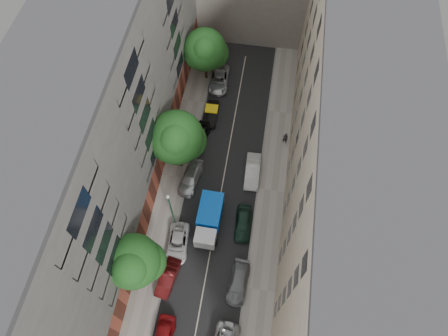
% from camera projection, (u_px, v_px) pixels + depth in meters
% --- Properties ---
extents(ground, '(120.00, 120.00, 0.00)m').
position_uv_depth(ground, '(223.00, 184.00, 45.06)').
color(ground, '#4C4C49').
rests_on(ground, ground).
extents(road_surface, '(8.00, 44.00, 0.02)m').
position_uv_depth(road_surface, '(223.00, 184.00, 45.05)').
color(road_surface, black).
rests_on(road_surface, ground).
extents(sidewalk_left, '(3.00, 44.00, 0.15)m').
position_uv_depth(sidewalk_left, '(175.00, 177.00, 45.42)').
color(sidewalk_left, gray).
rests_on(sidewalk_left, ground).
extents(sidewalk_right, '(3.00, 44.00, 0.15)m').
position_uv_depth(sidewalk_right, '(271.00, 191.00, 44.57)').
color(sidewalk_right, gray).
rests_on(sidewalk_right, ground).
extents(building_left, '(8.00, 44.00, 20.00)m').
position_uv_depth(building_left, '(106.00, 119.00, 37.17)').
color(building_left, '#4F4C4A').
rests_on(building_left, ground).
extents(building_right, '(8.00, 44.00, 20.00)m').
position_uv_depth(building_right, '(344.00, 151.00, 35.48)').
color(building_right, beige).
rests_on(building_right, ground).
extents(tarp_truck, '(2.36, 5.71, 2.63)m').
position_uv_depth(tarp_truck, '(209.00, 219.00, 41.42)').
color(tarp_truck, black).
rests_on(tarp_truck, ground).
extents(car_left_1, '(2.05, 4.24, 1.34)m').
position_uv_depth(car_left_1, '(168.00, 278.00, 39.28)').
color(car_left_1, '#4B0F0F').
rests_on(car_left_1, ground).
extents(car_left_2, '(2.46, 4.72, 1.27)m').
position_uv_depth(car_left_2, '(178.00, 243.00, 41.03)').
color(car_left_2, silver).
rests_on(car_left_2, ground).
extents(car_left_3, '(2.54, 4.83, 1.34)m').
position_uv_depth(car_left_3, '(191.00, 178.00, 44.66)').
color(car_left_3, silver).
rests_on(car_left_3, ground).
extents(car_left_4, '(2.12, 4.47, 1.48)m').
position_uv_depth(car_left_4, '(200.00, 137.00, 47.28)').
color(car_left_4, black).
rests_on(car_left_4, ground).
extents(car_left_5, '(1.50, 3.99, 1.30)m').
position_uv_depth(car_left_5, '(212.00, 114.00, 49.02)').
color(car_left_5, black).
rests_on(car_left_5, ground).
extents(car_left_6, '(2.59, 5.23, 1.42)m').
position_uv_depth(car_left_6, '(219.00, 79.00, 51.66)').
color(car_left_6, '#B8B8BD').
rests_on(car_left_6, ground).
extents(car_right_1, '(2.08, 4.59, 1.30)m').
position_uv_depth(car_right_1, '(238.00, 283.00, 39.06)').
color(car_right_1, slate).
rests_on(car_right_1, ground).
extents(car_right_2, '(1.90, 4.30, 1.44)m').
position_uv_depth(car_right_2, '(243.00, 223.00, 42.00)').
color(car_right_2, black).
rests_on(car_right_2, ground).
extents(car_right_3, '(1.76, 4.62, 1.50)m').
position_uv_depth(car_right_3, '(252.00, 171.00, 45.00)').
color(car_right_3, silver).
rests_on(car_right_3, ground).
extents(tree_near, '(5.19, 4.91, 8.50)m').
position_uv_depth(tree_near, '(134.00, 263.00, 34.76)').
color(tree_near, '#382619').
rests_on(tree_near, sidewalk_left).
extents(tree_mid, '(5.95, 5.77, 8.58)m').
position_uv_depth(tree_mid, '(177.00, 139.00, 41.22)').
color(tree_mid, '#382619').
rests_on(tree_mid, sidewalk_left).
extents(tree_far, '(5.48, 5.23, 7.51)m').
position_uv_depth(tree_far, '(206.00, 51.00, 48.33)').
color(tree_far, '#382619').
rests_on(tree_far, sidewalk_left).
extents(lamp_post, '(0.36, 0.36, 6.91)m').
position_uv_depth(lamp_post, '(171.00, 208.00, 38.90)').
color(lamp_post, '#1A5E36').
rests_on(lamp_post, sidewalk_left).
extents(pedestrian, '(0.66, 0.46, 1.73)m').
position_uv_depth(pedestrian, '(285.00, 138.00, 46.86)').
color(pedestrian, black).
rests_on(pedestrian, sidewalk_right).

